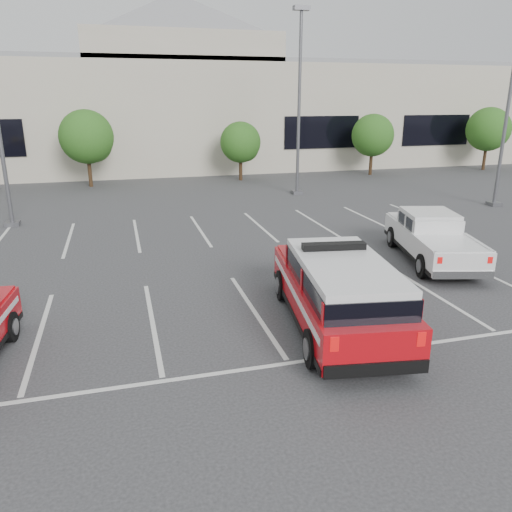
{
  "coord_description": "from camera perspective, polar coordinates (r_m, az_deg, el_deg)",
  "views": [
    {
      "loc": [
        -3.24,
        -11.91,
        5.49
      ],
      "look_at": [
        0.48,
        1.58,
        1.05
      ],
      "focal_mm": 35.0,
      "sensor_mm": 36.0,
      "label": 1
    }
  ],
  "objects": [
    {
      "name": "tree_right",
      "position": [
        38.68,
        13.27,
        13.12
      ],
      "size": [
        3.07,
        3.07,
        4.42
      ],
      "color": "#3F2B19",
      "rests_on": "ground"
    },
    {
      "name": "tree_mid_left",
      "position": [
        34.08,
        -18.64,
        12.59
      ],
      "size": [
        3.37,
        3.37,
        4.85
      ],
      "color": "#3F2B19",
      "rests_on": "ground"
    },
    {
      "name": "tree_far_right",
      "position": [
        44.29,
        25.06,
        12.84
      ],
      "size": [
        3.37,
        3.37,
        4.85
      ],
      "color": "#3F2B19",
      "rests_on": "ground"
    },
    {
      "name": "stall_markings",
      "position": [
        17.6,
        -4.04,
        -0.59
      ],
      "size": [
        23.0,
        15.0,
        0.01
      ],
      "primitive_type": "cube",
      "color": "silver",
      "rests_on": "ground"
    },
    {
      "name": "ground",
      "position": [
        13.51,
        -0.19,
        -6.38
      ],
      "size": [
        120.0,
        120.0,
        0.0
      ],
      "primitive_type": "plane",
      "color": "#2E2E30",
      "rests_on": "ground"
    },
    {
      "name": "white_pickup",
      "position": [
        18.55,
        19.42,
        1.51
      ],
      "size": [
        3.18,
        5.74,
        1.67
      ],
      "rotation": [
        0.0,
        0.0,
        -0.25
      ],
      "color": "silver",
      "rests_on": "ground"
    },
    {
      "name": "tree_mid_right",
      "position": [
        35.09,
        -1.66,
        12.71
      ],
      "size": [
        2.77,
        2.77,
        3.99
      ],
      "color": "#3F2B19",
      "rests_on": "ground"
    },
    {
      "name": "convention_building",
      "position": [
        43.91,
        -11.4,
        16.27
      ],
      "size": [
        60.0,
        16.99,
        13.2
      ],
      "color": "beige",
      "rests_on": "ground"
    },
    {
      "name": "light_pole_right",
      "position": [
        29.16,
        26.89,
        15.2
      ],
      "size": [
        0.9,
        0.6,
        10.24
      ],
      "color": "#59595E",
      "rests_on": "ground"
    },
    {
      "name": "light_pole_mid",
      "position": [
        29.73,
        4.95,
        16.96
      ],
      "size": [
        0.9,
        0.6,
        10.24
      ],
      "color": "#59595E",
      "rests_on": "ground"
    },
    {
      "name": "fire_chief_suv",
      "position": [
        12.42,
        9.24,
        -4.59
      ],
      "size": [
        2.99,
        6.14,
        2.07
      ],
      "rotation": [
        0.0,
        0.0,
        -0.15
      ],
      "color": "#B30810",
      "rests_on": "ground"
    }
  ]
}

